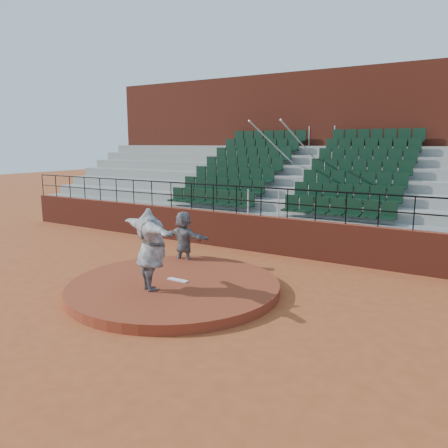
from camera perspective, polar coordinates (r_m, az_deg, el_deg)
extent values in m
plane|color=#A04924|center=(11.66, -6.49, -8.71)|extent=(90.00, 90.00, 0.00)
cylinder|color=maroon|center=(11.62, -6.50, -8.13)|extent=(5.50, 5.50, 0.25)
cube|color=white|center=(11.69, -6.06, -7.29)|extent=(0.60, 0.15, 0.03)
cube|color=maroon|center=(15.59, 4.80, -1.28)|extent=(24.00, 0.30, 1.30)
cylinder|color=black|center=(15.34, 4.89, 4.77)|extent=(24.00, 0.05, 0.05)
cylinder|color=black|center=(15.39, 4.86, 2.92)|extent=(24.00, 0.04, 0.04)
cylinder|color=black|center=(23.33, -22.60, 4.74)|extent=(0.04, 0.04, 1.00)
cylinder|color=black|center=(22.54, -21.10, 4.66)|extent=(0.04, 0.04, 1.00)
cylinder|color=black|center=(21.75, -19.48, 4.58)|extent=(0.04, 0.04, 1.00)
cylinder|color=black|center=(20.99, -17.75, 4.48)|extent=(0.04, 0.04, 1.00)
cylinder|color=black|center=(20.25, -15.88, 4.38)|extent=(0.04, 0.04, 1.00)
cylinder|color=black|center=(19.53, -13.88, 4.26)|extent=(0.04, 0.04, 1.00)
cylinder|color=black|center=(18.83, -11.73, 4.13)|extent=(0.04, 0.04, 1.00)
cylinder|color=black|center=(18.17, -9.41, 3.98)|extent=(0.04, 0.04, 1.00)
cylinder|color=black|center=(17.54, -6.93, 3.81)|extent=(0.04, 0.04, 1.00)
cylinder|color=black|center=(16.94, -4.27, 3.62)|extent=(0.04, 0.04, 1.00)
cylinder|color=black|center=(16.38, -1.42, 3.41)|extent=(0.04, 0.04, 1.00)
cylinder|color=black|center=(15.86, 1.63, 3.18)|extent=(0.04, 0.04, 1.00)
cylinder|color=black|center=(15.39, 4.86, 2.92)|extent=(0.04, 0.04, 1.00)
cylinder|color=black|center=(14.98, 8.29, 2.63)|extent=(0.04, 0.04, 1.00)
cylinder|color=black|center=(14.62, 11.89, 2.32)|extent=(0.04, 0.04, 1.00)
cylinder|color=black|center=(14.32, 15.66, 1.99)|extent=(0.04, 0.04, 1.00)
cylinder|color=black|center=(14.09, 19.57, 1.64)|extent=(0.04, 0.04, 1.00)
cylinder|color=black|center=(13.92, 23.59, 1.26)|extent=(0.04, 0.04, 1.00)
cube|color=gray|center=(16.09, 5.72, -0.92)|extent=(24.00, 0.85, 1.30)
cube|color=black|center=(17.17, -1.83, 3.26)|extent=(3.85, 0.48, 0.72)
cube|color=black|center=(15.03, 14.51, 1.89)|extent=(3.85, 0.48, 0.72)
cube|color=gray|center=(16.81, 6.99, 0.24)|extent=(24.00, 0.85, 1.70)
cube|color=black|center=(17.83, -0.34, 4.84)|extent=(3.85, 0.48, 0.72)
cube|color=black|center=(15.79, 15.48, 3.71)|extent=(3.85, 0.48, 0.72)
cube|color=gray|center=(17.55, 8.16, 1.31)|extent=(24.00, 0.85, 2.10)
cube|color=black|center=(18.52, 1.05, 6.29)|extent=(3.85, 0.48, 0.72)
cube|color=black|center=(16.56, 16.37, 5.36)|extent=(3.85, 0.48, 0.72)
cube|color=gray|center=(18.29, 9.23, 2.29)|extent=(24.00, 0.85, 2.50)
cube|color=black|center=(19.24, 2.35, 7.63)|extent=(3.85, 0.48, 0.72)
cube|color=black|center=(17.36, 17.19, 6.86)|extent=(3.85, 0.48, 0.72)
cube|color=gray|center=(19.05, 10.22, 3.19)|extent=(24.00, 0.85, 2.90)
cube|color=black|center=(19.97, 3.56, 8.88)|extent=(3.85, 0.48, 0.72)
cube|color=black|center=(18.16, 17.93, 8.23)|extent=(3.85, 0.48, 0.72)
cube|color=gray|center=(19.82, 11.14, 4.02)|extent=(24.00, 0.85, 3.30)
cube|color=black|center=(20.71, 4.69, 10.03)|extent=(3.85, 0.48, 0.72)
cube|color=black|center=(18.98, 18.62, 9.48)|extent=(3.85, 0.48, 0.72)
cube|color=gray|center=(20.59, 11.98, 4.79)|extent=(24.00, 0.85, 3.70)
cube|color=black|center=(21.48, 5.75, 11.09)|extent=(3.85, 0.48, 0.72)
cube|color=black|center=(19.81, 19.25, 10.62)|extent=(3.85, 0.48, 0.72)
cylinder|color=silver|center=(18.35, 7.67, 9.10)|extent=(0.06, 5.97, 2.46)
cylinder|color=silver|center=(17.90, 11.23, 8.96)|extent=(0.06, 5.97, 2.46)
cube|color=maroon|center=(22.32, 13.83, 9.51)|extent=(24.00, 3.00, 7.10)
imported|color=black|center=(10.80, -9.53, -3.30)|extent=(2.58, 1.68, 2.05)
imported|color=black|center=(13.67, -5.26, -1.98)|extent=(1.65, 0.56, 1.76)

